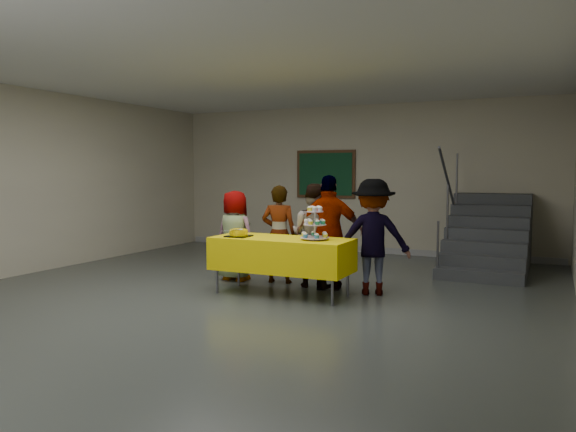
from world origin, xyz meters
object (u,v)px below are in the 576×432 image
cupcake_stand (315,226)px  schoolchild_a (235,236)px  staircase (489,240)px  bake_table (282,254)px  bear_cake (239,232)px  schoolchild_c (314,235)px  schoolchild_b (279,234)px  schoolchild_e (373,237)px  noticeboard (326,174)px  schoolchild_d (330,233)px

cupcake_stand → schoolchild_a: (-1.58, 0.62, -0.27)m
cupcake_stand → staircase: bearing=62.3°
bake_table → cupcake_stand: (0.49, -0.01, 0.40)m
bear_cake → schoolchild_c: 1.12m
bake_table → bear_cake: (-0.59, -0.13, 0.27)m
schoolchild_b → schoolchild_e: 1.50m
cupcake_stand → schoolchild_b: (-0.88, 0.73, -0.23)m
schoolchild_a → schoolchild_c: (1.28, 0.06, 0.06)m
cupcake_stand → schoolchild_a: bearing=158.5°
cupcake_stand → schoolchild_b: size_ratio=0.31×
schoolchild_e → noticeboard: noticeboard is taller
schoolchild_c → noticeboard: 3.90m
cupcake_stand → schoolchild_e: (0.61, 0.57, -0.18)m
bear_cake → noticeboard: bearing=96.1°
bake_table → schoolchild_d: schoolchild_d is taller
bear_cake → schoolchild_b: bearing=77.1°
schoolchild_a → schoolchild_d: 1.55m
cupcake_stand → schoolchild_d: bearing=92.5°
schoolchild_c → schoolchild_a: bearing=8.7°
bake_table → bear_cake: 0.66m
schoolchild_c → schoolchild_d: schoolchild_d is taller
staircase → schoolchild_a: bearing=-140.2°
cupcake_stand → noticeboard: (-1.55, 4.27, 0.64)m
schoolchild_e → staircase: 3.12m
noticeboard → schoolchild_c: bearing=-70.9°
cupcake_stand → staircase: size_ratio=0.19×
cupcake_stand → schoolchild_e: 0.85m
bear_cake → schoolchild_b: 0.88m
schoolchild_e → bear_cake: bearing=3.8°
schoolchild_a → schoolchild_b: bearing=-165.8°
schoolchild_b → staircase: staircase is taller
cupcake_stand → staircase: 3.91m
schoolchild_b → staircase: size_ratio=0.61×
schoolchild_d → noticeboard: bearing=-81.7°
bake_table → schoolchild_d: 0.79m
bake_table → schoolchild_a: schoolchild_a is taller
bear_cake → staircase: staircase is taller
schoolchild_c → schoolchild_e: (0.91, -0.11, 0.04)m
cupcake_stand → schoolchild_d: 0.62m
cupcake_stand → noticeboard: noticeboard is taller
cupcake_stand → schoolchild_e: schoolchild_e is taller
bear_cake → schoolchild_c: schoolchild_c is taller
cupcake_stand → schoolchild_b: bearing=140.3°
schoolchild_c → schoolchild_d: bearing=170.5°
schoolchild_c → staircase: (2.10, 2.76, -0.25)m
staircase → noticeboard: (-3.35, 0.84, 1.11)m
bear_cake → schoolchild_b: schoolchild_b is taller
cupcake_stand → bake_table: bearing=179.1°
schoolchild_a → cupcake_stand: bearing=163.7°
schoolchild_a → schoolchild_d: size_ratio=0.85×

